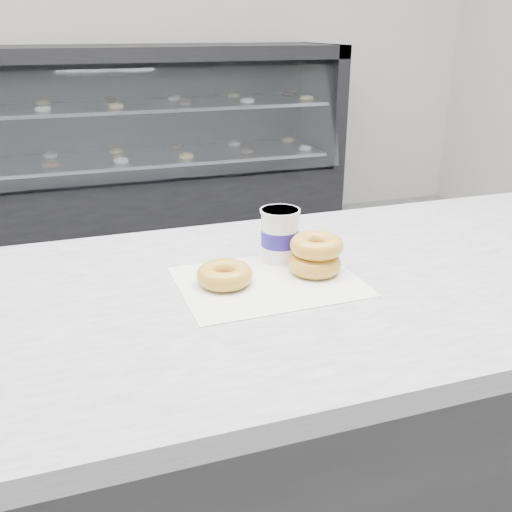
# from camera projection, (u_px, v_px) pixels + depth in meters

# --- Properties ---
(ground) EXTENTS (5.00, 5.00, 0.00)m
(ground) POSITION_uv_depth(u_px,v_px,m) (256.00, 443.00, 1.99)
(ground) COLOR gray
(ground) RESTS_ON ground
(counter) EXTENTS (3.06, 0.76, 0.90)m
(counter) POSITION_uv_depth(u_px,v_px,m) (340.00, 453.00, 1.30)
(counter) COLOR #333335
(counter) RESTS_ON ground
(display_case) EXTENTS (2.40, 0.74, 1.25)m
(display_case) POSITION_uv_depth(u_px,v_px,m) (151.00, 170.00, 3.67)
(display_case) COLOR black
(display_case) RESTS_ON ground
(wax_paper) EXTENTS (0.34, 0.27, 0.00)m
(wax_paper) POSITION_uv_depth(u_px,v_px,m) (269.00, 281.00, 1.09)
(wax_paper) COLOR white
(wax_paper) RESTS_ON counter
(donut_single) EXTENTS (0.12, 0.12, 0.04)m
(donut_single) POSITION_uv_depth(u_px,v_px,m) (225.00, 275.00, 1.07)
(donut_single) COLOR gold
(donut_single) RESTS_ON wax_paper
(donut_stack) EXTENTS (0.14, 0.14, 0.07)m
(donut_stack) POSITION_uv_depth(u_px,v_px,m) (316.00, 255.00, 1.12)
(donut_stack) COLOR gold
(donut_stack) RESTS_ON wax_paper
(coffee_cup) EXTENTS (0.10, 0.10, 0.11)m
(coffee_cup) POSITION_uv_depth(u_px,v_px,m) (280.00, 234.00, 1.17)
(coffee_cup) COLOR white
(coffee_cup) RESTS_ON counter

